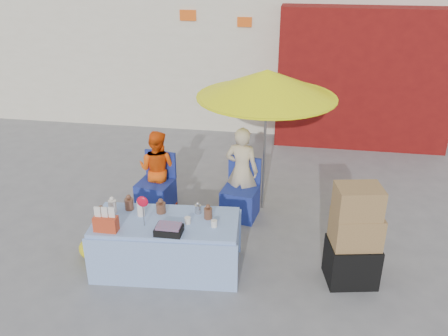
% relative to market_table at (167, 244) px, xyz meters
% --- Properties ---
extents(ground, '(80.00, 80.00, 0.00)m').
position_rel_market_table_xyz_m(ground, '(0.42, 0.23, -0.34)').
color(ground, slate).
rests_on(ground, ground).
extents(market_table, '(1.79, 0.95, 1.05)m').
position_rel_market_table_xyz_m(market_table, '(0.00, 0.00, 0.00)').
color(market_table, '#94BCED').
rests_on(market_table, ground).
extents(chair_left, '(0.55, 0.54, 0.85)m').
position_rel_market_table_xyz_m(chair_left, '(-0.54, 1.36, -0.09)').
color(chair_left, navy).
rests_on(chair_left, ground).
extents(chair_right, '(0.55, 0.54, 0.85)m').
position_rel_market_table_xyz_m(chair_right, '(0.71, 1.36, -0.09)').
color(chair_right, navy).
rests_on(chair_right, ground).
extents(vendor_orange, '(0.64, 0.53, 1.18)m').
position_rel_market_table_xyz_m(vendor_orange, '(-0.54, 1.49, 0.25)').
color(vendor_orange, '#FF560D').
rests_on(vendor_orange, ground).
extents(vendor_beige, '(0.52, 0.38, 1.31)m').
position_rel_market_table_xyz_m(vendor_beige, '(0.71, 1.49, 0.32)').
color(vendor_beige, beige).
rests_on(vendor_beige, ground).
extents(umbrella, '(1.90, 1.90, 2.09)m').
position_rel_market_table_xyz_m(umbrella, '(1.01, 1.64, 1.55)').
color(umbrella, gray).
rests_on(umbrella, ground).
extents(box_stack, '(0.63, 0.56, 1.24)m').
position_rel_market_table_xyz_m(box_stack, '(2.17, 0.11, 0.23)').
color(box_stack, black).
rests_on(box_stack, ground).
extents(tarp_bundle, '(0.76, 0.67, 0.29)m').
position_rel_market_table_xyz_m(tarp_bundle, '(-0.83, 0.07, -0.20)').
color(tarp_bundle, yellow).
rests_on(tarp_bundle, ground).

